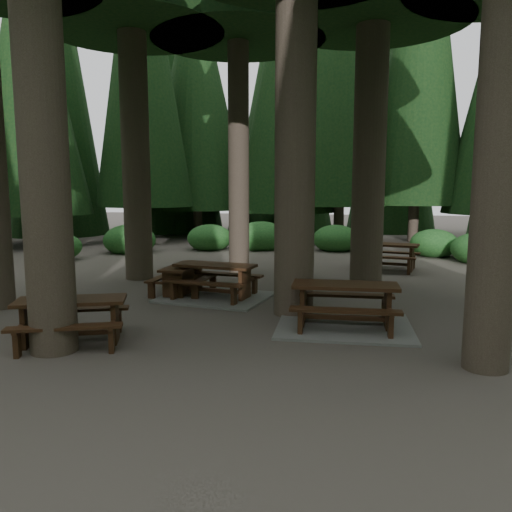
% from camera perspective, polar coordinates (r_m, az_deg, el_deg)
% --- Properties ---
extents(ground, '(80.00, 80.00, 0.00)m').
position_cam_1_polar(ground, '(10.73, -0.10, -6.65)').
color(ground, '#504841').
rests_on(ground, ground).
extents(picnic_table_a, '(2.61, 2.18, 0.87)m').
position_cam_1_polar(picnic_table_a, '(9.80, 10.09, -6.34)').
color(picnic_table_a, gray).
rests_on(picnic_table_a, ground).
extents(picnic_table_b, '(1.43, 1.74, 0.73)m').
position_cam_1_polar(picnic_table_b, '(12.76, -8.32, -2.17)').
color(picnic_table_b, '#311B0E').
rests_on(picnic_table_b, ground).
extents(picnic_table_c, '(2.80, 2.45, 0.84)m').
position_cam_1_polar(picnic_table_c, '(12.21, -4.68, -3.46)').
color(picnic_table_c, gray).
rests_on(picnic_table_c, ground).
extents(picnic_table_d, '(2.29, 1.99, 0.86)m').
position_cam_1_polar(picnic_table_d, '(16.89, 14.69, 0.41)').
color(picnic_table_d, '#311B0E').
rests_on(picnic_table_d, ground).
extents(picnic_table_e, '(2.22, 2.01, 0.79)m').
position_cam_1_polar(picnic_table_e, '(9.22, -20.35, -6.23)').
color(picnic_table_e, '#311B0E').
rests_on(picnic_table_e, ground).
extents(shrub_ring, '(23.86, 24.64, 1.49)m').
position_cam_1_polar(shrub_ring, '(11.26, 4.17, -3.89)').
color(shrub_ring, '#1F5C25').
rests_on(shrub_ring, ground).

